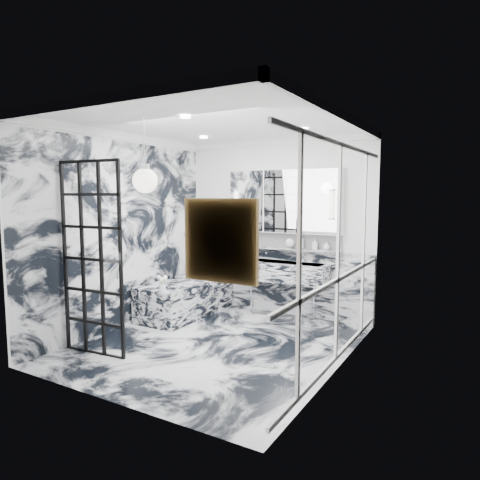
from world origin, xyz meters
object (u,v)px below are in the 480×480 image
Objects in this scene: trough_sink at (278,271)px; crittall_door at (92,259)px; mirror_cabinet at (283,201)px; bathtub at (186,298)px.

crittall_door is at bearing -115.96° from trough_sink.
mirror_cabinet reaches higher than bathtub.
crittall_door is 1.45× the size of trough_sink.
trough_sink is 1.55m from bathtub.
mirror_cabinet is (1.25, 2.74, 0.66)m from crittall_door.
bathtub is at bearing -147.94° from mirror_cabinet.
trough_sink reaches higher than bathtub.
trough_sink is (1.25, 2.57, -0.43)m from crittall_door.
mirror_cabinet is 2.20m from bathtub.
mirror_cabinet is (-0.00, 0.17, 1.09)m from trough_sink.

